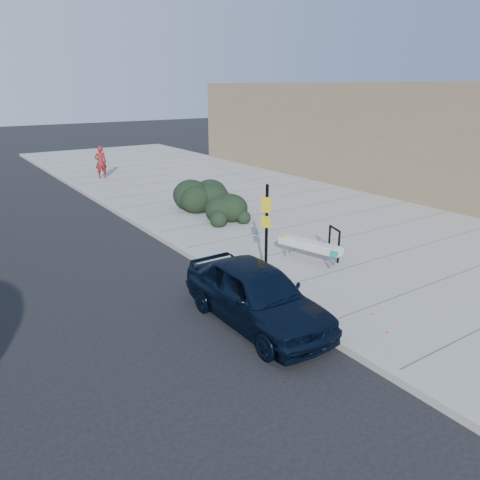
{
  "coord_description": "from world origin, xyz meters",
  "views": [
    {
      "loc": [
        -6.3,
        -8.34,
        4.97
      ],
      "look_at": [
        0.49,
        1.61,
        1.0
      ],
      "focal_mm": 35.0,
      "sensor_mm": 36.0,
      "label": 1
    }
  ],
  "objects_px": {
    "sign_post": "(266,225)",
    "sedan_navy": "(256,294)",
    "pedestrian": "(101,162)",
    "bench": "(310,246)",
    "bike_rack": "(334,240)"
  },
  "relations": [
    {
      "from": "bike_rack",
      "to": "pedestrian",
      "type": "xyz_separation_m",
      "value": [
        -1.35,
        16.39,
        0.29
      ]
    },
    {
      "from": "bench",
      "to": "bike_rack",
      "type": "height_order",
      "value": "bike_rack"
    },
    {
      "from": "bike_rack",
      "to": "sedan_navy",
      "type": "height_order",
      "value": "sedan_navy"
    },
    {
      "from": "bench",
      "to": "sedan_navy",
      "type": "xyz_separation_m",
      "value": [
        -3.3,
        -1.91,
        0.07
      ]
    },
    {
      "from": "bench",
      "to": "sedan_navy",
      "type": "relative_size",
      "value": 0.5
    },
    {
      "from": "bike_rack",
      "to": "pedestrian",
      "type": "distance_m",
      "value": 16.45
    },
    {
      "from": "sign_post",
      "to": "pedestrian",
      "type": "xyz_separation_m",
      "value": [
        1.05,
        16.27,
        -0.54
      ]
    },
    {
      "from": "sign_post",
      "to": "sedan_navy",
      "type": "relative_size",
      "value": 0.61
    },
    {
      "from": "sedan_navy",
      "to": "bike_rack",
      "type": "bearing_deg",
      "value": 22.41
    },
    {
      "from": "bike_rack",
      "to": "sign_post",
      "type": "distance_m",
      "value": 2.54
    },
    {
      "from": "bench",
      "to": "sign_post",
      "type": "relative_size",
      "value": 0.81
    },
    {
      "from": "bike_rack",
      "to": "pedestrian",
      "type": "height_order",
      "value": "pedestrian"
    },
    {
      "from": "bike_rack",
      "to": "sedan_navy",
      "type": "distance_m",
      "value": 4.31
    },
    {
      "from": "bike_rack",
      "to": "bench",
      "type": "bearing_deg",
      "value": 176.68
    },
    {
      "from": "sign_post",
      "to": "pedestrian",
      "type": "bearing_deg",
      "value": 66.17
    }
  ]
}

